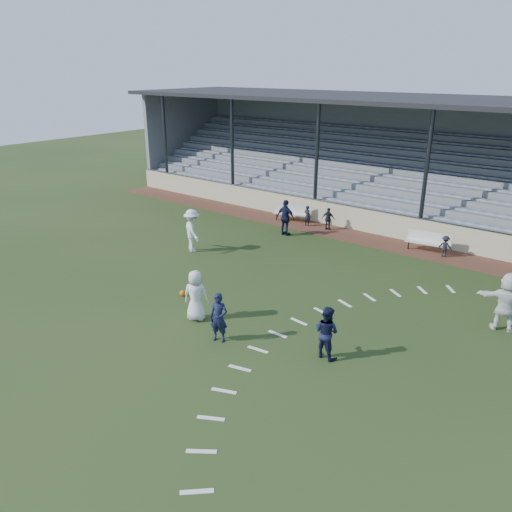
{
  "coord_description": "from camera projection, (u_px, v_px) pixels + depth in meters",
  "views": [
    {
      "loc": [
        11.05,
        -11.62,
        8.13
      ],
      "look_at": [
        0.0,
        2.5,
        1.3
      ],
      "focal_mm": 35.0,
      "sensor_mm": 36.0,
      "label": 1
    }
  ],
  "objects": [
    {
      "name": "cinder_track",
      "position": [
        352.0,
        236.0,
        25.53
      ],
      "size": [
        34.0,
        2.0,
        0.02
      ],
      "primitive_type": "cube",
      "color": "#4F2B1F",
      "rests_on": "ground"
    },
    {
      "name": "player_white_lead",
      "position": [
        196.0,
        296.0,
        16.83
      ],
      "size": [
        1.03,
        0.87,
        1.78
      ],
      "primitive_type": "imported",
      "rotation": [
        0.0,
        0.0,
        3.56
      ],
      "color": "white",
      "rests_on": "ground"
    },
    {
      "name": "sub_left_far",
      "position": [
        328.0,
        219.0,
        26.25
      ],
      "size": [
        0.73,
        0.38,
        1.19
      ],
      "primitive_type": "imported",
      "rotation": [
        0.0,
        0.0,
        3.28
      ],
      "color": "black",
      "rests_on": "cinder_track"
    },
    {
      "name": "bench_right",
      "position": [
        429.0,
        240.0,
        23.15
      ],
      "size": [
        2.03,
        0.7,
        0.95
      ],
      "rotation": [
        0.0,
        0.0,
        0.13
      ],
      "color": "silver",
      "rests_on": "cinder_track"
    },
    {
      "name": "retaining_wall",
      "position": [
        362.0,
        220.0,
        26.09
      ],
      "size": [
        34.0,
        0.18,
        1.2
      ],
      "primitive_type": "cube",
      "color": "#C0B794",
      "rests_on": "ground"
    },
    {
      "name": "ground",
      "position": [
        213.0,
        310.0,
        17.81
      ],
      "size": [
        90.0,
        90.0,
        0.0
      ],
      "primitive_type": "plane",
      "color": "#243516",
      "rests_on": "ground"
    },
    {
      "name": "grandstand",
      "position": [
        402.0,
        175.0,
        28.99
      ],
      "size": [
        34.6,
        9.0,
        6.61
      ],
      "color": "gray",
      "rests_on": "ground"
    },
    {
      "name": "trash_bin",
      "position": [
        287.0,
        213.0,
        28.2
      ],
      "size": [
        0.46,
        0.46,
        0.73
      ],
      "primitive_type": "cylinder",
      "color": "yellow",
      "rests_on": "cinder_track"
    },
    {
      "name": "player_navy_mid",
      "position": [
        326.0,
        332.0,
        14.66
      ],
      "size": [
        0.85,
        0.69,
        1.63
      ],
      "primitive_type": "imported",
      "rotation": [
        0.0,
        0.0,
        3.05
      ],
      "color": "#121633",
      "rests_on": "ground"
    },
    {
      "name": "penalty_arc",
      "position": [
        311.0,
        347.0,
        15.43
      ],
      "size": [
        3.89,
        14.63,
        0.01
      ],
      "color": "white",
      "rests_on": "ground"
    },
    {
      "name": "player_navy_lead",
      "position": [
        219.0,
        318.0,
        15.52
      ],
      "size": [
        0.68,
        0.56,
        1.62
      ],
      "primitive_type": "imported",
      "rotation": [
        0.0,
        0.0,
        0.34
      ],
      "color": "#121633",
      "rests_on": "ground"
    },
    {
      "name": "sub_right",
      "position": [
        445.0,
        246.0,
        22.53
      ],
      "size": [
        0.67,
        0.42,
        0.99
      ],
      "primitive_type": "imported",
      "rotation": [
        0.0,
        0.0,
        3.22
      ],
      "color": "black",
      "rests_on": "cinder_track"
    },
    {
      "name": "player_white_back",
      "position": [
        507.0,
        302.0,
        16.13
      ],
      "size": [
        1.94,
        0.98,
        2.0
      ],
      "primitive_type": "imported",
      "rotation": [
        0.0,
        0.0,
        3.36
      ],
      "color": "white",
      "rests_on": "ground"
    },
    {
      "name": "sub_left_near",
      "position": [
        307.0,
        216.0,
        26.91
      ],
      "size": [
        0.43,
        0.31,
        1.12
      ],
      "primitive_type": "imported",
      "rotation": [
        0.0,
        0.0,
        3.05
      ],
      "color": "black",
      "rests_on": "cinder_track"
    },
    {
      "name": "football",
      "position": [
        183.0,
        293.0,
        18.83
      ],
      "size": [
        0.23,
        0.23,
        0.23
      ],
      "primitive_type": "sphere",
      "color": "orange",
      "rests_on": "ground"
    },
    {
      "name": "bench_left",
      "position": [
        293.0,
        211.0,
        27.74
      ],
      "size": [
        2.02,
        1.08,
        0.95
      ],
      "rotation": [
        0.0,
        0.0,
        0.33
      ],
      "color": "silver",
      "rests_on": "cinder_track"
    },
    {
      "name": "player_white_wing",
      "position": [
        192.0,
        231.0,
        23.11
      ],
      "size": [
        1.5,
        1.27,
        2.01
      ],
      "primitive_type": "imported",
      "rotation": [
        0.0,
        0.0,
        2.66
      ],
      "color": "white",
      "rests_on": "ground"
    },
    {
      "name": "player_navy_wing",
      "position": [
        286.0,
        218.0,
        25.34
      ],
      "size": [
        1.1,
        0.48,
        1.85
      ],
      "primitive_type": "imported",
      "rotation": [
        0.0,
        0.0,
        3.11
      ],
      "color": "#121633",
      "rests_on": "ground"
    }
  ]
}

